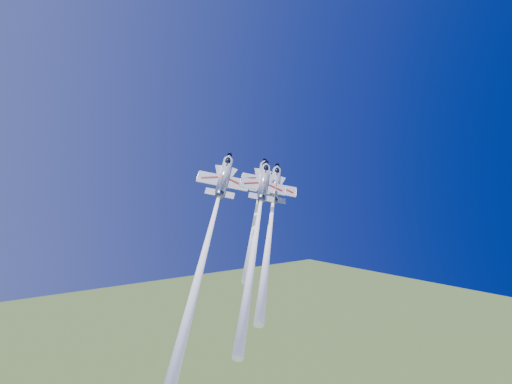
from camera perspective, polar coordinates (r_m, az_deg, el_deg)
jet_lead at (r=121.50m, az=0.14°, el=-1.55°), size 21.87×27.13×28.74m
jet_left at (r=105.91m, az=-4.97°, el=-5.27°), size 33.92×43.56×47.55m
jet_right at (r=111.51m, az=1.45°, el=-3.28°), size 24.26×30.43×32.54m
jet_slot at (r=106.14m, az=0.03°, el=-4.07°), size 26.69×33.89×36.64m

